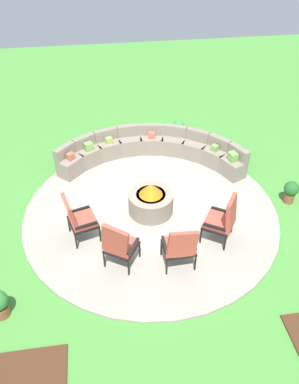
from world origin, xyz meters
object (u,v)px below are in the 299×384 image
Objects in this scene: potted_plant_3 at (179,128)px; curved_stone_bench at (152,151)px; lounge_chair_front_right at (119,244)px; lounge_chair_back_right at (223,219)px; lounge_chair_back_left at (180,246)px; potted_plant_2 at (291,191)px; lounge_chair_front_left at (78,218)px; fire_pit at (151,201)px.

curved_stone_bench is at bearing -128.90° from potted_plant_3.
lounge_chair_back_right is at bearing 42.57° from lounge_chair_front_right.
lounge_chair_back_left is 3.39m from potted_plant_2.
fire_pit is at bearing 95.34° from lounge_chair_front_left.
lounge_chair_back_left is (-0.03, -3.69, 0.24)m from curved_stone_bench.
fire_pit is 1.91× the size of potted_plant_3.
curved_stone_bench is 3.71m from lounge_chair_front_right.
curved_stone_bench is 3.27m from lounge_chair_back_right.
lounge_chair_front_left is at bearing 113.48° from lounge_chair_back_right.
fire_pit is at bearing 178.57° from potted_plant_2.
potted_plant_2 is (3.28, -0.08, -0.04)m from fire_pit.
lounge_chair_front_left is 1.95× the size of potted_plant_2.
lounge_chair_front_right reaches higher than potted_plant_3.
potted_plant_2 is (1.97, 1.00, -0.31)m from lounge_chair_back_right.
fire_pit is 1.72m from lounge_chair_front_left.
fire_pit is 3.28m from potted_plant_2.
lounge_chair_back_left is (0.30, -1.67, 0.24)m from fire_pit.
curved_stone_bench reaches higher than potted_plant_2.
lounge_chair_front_left is 0.98× the size of lounge_chair_back_right.
lounge_chair_back_right is (0.99, -3.11, 0.26)m from curved_stone_bench.
potted_plant_3 is (-0.00, 4.33, -0.34)m from lounge_chair_back_right.
lounge_chair_back_left is at bearing -90.40° from curved_stone_bench.
lounge_chair_back_right is (2.90, -0.46, 0.00)m from lounge_chair_front_left.
lounge_chair_front_left is at bearing 162.82° from lounge_chair_front_right.
potted_plant_3 is at bearing 51.10° from curved_stone_bench.
lounge_chair_front_right is 1.11× the size of lounge_chair_back_left.
lounge_chair_front_right reaches higher than fire_pit.
lounge_chair_back_right is at bearing -72.35° from curved_stone_bench.
lounge_chair_front_left is 4.84m from potted_plant_3.
potted_plant_3 is at bearing 76.16° from lounge_chair_back_left.
potted_plant_3 is at bearing 32.62° from lounge_chair_back_right.
lounge_chair_back_right is 2.23m from potted_plant_2.
lounge_chair_back_left is at bearing -79.83° from fire_pit.
potted_plant_3 is (0.99, 1.22, -0.08)m from curved_stone_bench.
potted_plant_2 is at bearing -35.42° from curved_stone_bench.
lounge_chair_back_left is at bearing 22.88° from lounge_chair_front_right.
lounge_chair_back_left is (1.13, -0.18, -0.03)m from lounge_chair_front_right.
lounge_chair_back_left is (1.88, -1.05, -0.02)m from lounge_chair_front_left.
potted_plant_2 reaches higher than potted_plant_3.
lounge_chair_front_left is at bearing -158.62° from fire_pit.
lounge_chair_front_left is 2.08× the size of potted_plant_3.
potted_plant_2 is (2.96, -2.10, -0.05)m from curved_stone_bench.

